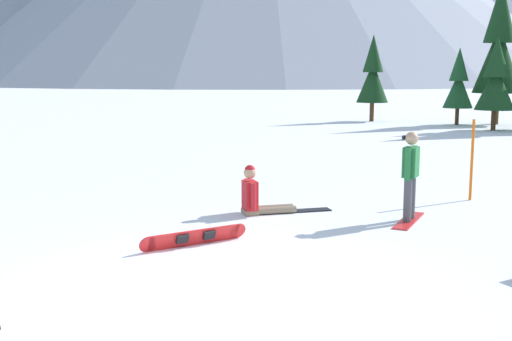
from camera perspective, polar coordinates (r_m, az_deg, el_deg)
ground_plane at (r=8.42m, az=-4.24°, el=-10.28°), size 800.00×800.00×0.00m
snowboarder_midground at (r=12.10m, az=13.57°, el=-0.36°), size 0.70×1.54×1.67m
snowboarder_background at (r=12.46m, az=0.24°, el=-2.36°), size 1.77×1.09×0.97m
loose_snowboard_near_right at (r=10.29m, az=-5.46°, el=-5.93°), size 1.51×1.33×0.27m
trail_marker_pole at (r=14.48m, az=18.65°, el=0.89°), size 0.06×0.06×1.75m
pine_tree_slender at (r=36.46m, az=10.34°, el=8.41°), size 1.75×1.75×4.78m
pine_tree_young at (r=35.10m, az=17.57°, el=7.44°), size 1.52×1.52×4.00m
pine_tree_leaning at (r=36.15m, az=20.78°, el=10.29°), size 2.47×2.47×7.46m
pine_tree_twin at (r=32.29m, az=20.55°, el=7.59°), size 1.84×1.84×4.38m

